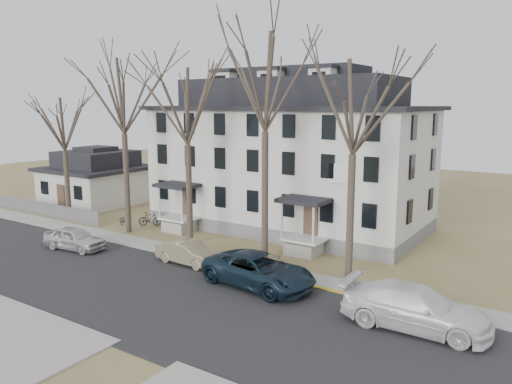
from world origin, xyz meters
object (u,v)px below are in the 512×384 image
Objects in this scene: tree_far_left at (122,90)px; bicycle_right at (150,220)px; small_house at (97,180)px; tree_center at (265,74)px; car_tan at (189,253)px; car_navy at (259,271)px; tree_mid_left at (187,101)px; car_white at (415,308)px; tree_mid_right at (354,100)px; bicycle_left at (125,222)px; tree_bungalow at (63,120)px; car_silver at (75,239)px; boarding_house at (289,157)px.

tree_far_left reaches higher than bicycle_right.
small_house is 25.41m from tree_center.
car_tan is 0.67× the size of car_navy.
car_navy is at bearing -141.41° from bicycle_right.
tree_mid_left is 11.00m from bicycle_right.
tree_mid_right is at bearing 44.77° from car_white.
bicycle_left is at bearing -29.17° from small_house.
tree_bungalow is 17.76m from car_tan.
tree_mid_left reaches higher than car_white.
bicycle_left is at bearing 177.60° from tree_mid_right.
tree_mid_left is at bearing 70.04° from car_navy.
tree_mid_left is 11.59m from car_silver.
car_navy is (13.68, 1.01, 0.13)m from car_silver.
bicycle_right is (-8.67, 5.41, -0.14)m from car_tan.
tree_bungalow is 2.50× the size of car_silver.
tree_center is 2.37× the size of car_white.
small_house is 4.96× the size of bicycle_left.
car_tan is at bearing -25.77° from small_house.
tree_far_left is 1.08× the size of tree_mid_right.
tree_center is at bearing -69.80° from boarding_house.
small_house is at bearing -174.41° from boarding_house.
tree_center is at bearing 180.00° from tree_mid_right.
tree_mid_left reaches higher than bicycle_left.
car_white is (13.67, -1.25, 0.21)m from car_tan.
car_white reaches higher than bicycle_left.
car_tan is (-8.72, -3.35, -8.91)m from tree_mid_right.
small_house is 15.00m from tree_far_left.
tree_mid_right is 2.05× the size of car_navy.
tree_mid_right is (5.50, 0.00, -1.48)m from tree_center.
boarding_house is at bearing 44.20° from car_white.
tree_mid_left and tree_mid_right have the same top height.
car_silver is 0.70× the size of car_white.
bicycle_right is at bearing 86.84° from tree_far_left.
car_silver is at bearing -122.24° from boarding_house.
small_house is 9.43m from tree_bungalow.
car_silver is 13.72m from car_navy.
tree_far_left reaches higher than car_navy.
car_white is at bearing -42.90° from tree_mid_right.
tree_mid_left reaches higher than bicycle_right.
car_white is (8.17, -0.45, 0.04)m from car_navy.
small_house is 2.02× the size of car_silver.
car_silver reaches higher than bicycle_left.
small_house is 0.68× the size of tree_mid_right.
tree_far_left is at bearing 149.12° from bicycle_right.
tree_mid_left is 1.00× the size of tree_mid_right.
car_silver is 21.86m from car_white.
tree_mid_right reaches higher than small_house.
tree_mid_right is 24.54m from tree_bungalow.
small_house is at bearing 167.73° from tree_mid_right.
small_house is (-20.00, -1.96, -3.13)m from boarding_house.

